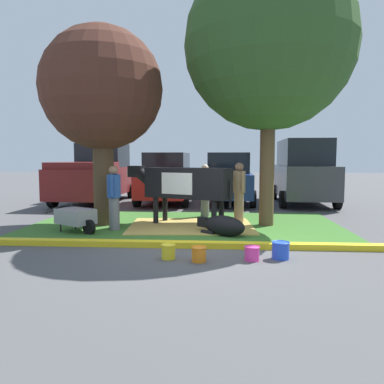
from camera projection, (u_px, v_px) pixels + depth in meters
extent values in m
plane|color=#4C4C4F|center=(197.00, 247.00, 7.75)|extent=(80.00, 80.00, 0.00)
cube|color=#386B28|center=(185.00, 225.00, 10.20)|extent=(8.26, 4.73, 0.02)
cube|color=yellow|center=(174.00, 244.00, 7.69)|extent=(9.46, 0.24, 0.12)
cube|color=tan|center=(191.00, 226.00, 9.94)|extent=(3.36, 2.61, 0.04)
cylinder|color=#4C3823|center=(104.00, 179.00, 10.14)|extent=(0.55, 0.55, 2.51)
sphere|color=#4C281E|center=(102.00, 88.00, 9.92)|extent=(3.22, 3.22, 3.22)
cylinder|color=brown|center=(267.00, 166.00, 10.00)|extent=(0.39, 0.39, 3.19)
sphere|color=#2D5123|center=(269.00, 44.00, 9.72)|extent=(4.41, 4.41, 4.41)
cube|color=black|center=(188.00, 183.00, 10.04)|extent=(2.39, 1.53, 0.80)
cube|color=white|center=(183.00, 183.00, 10.11)|extent=(1.11, 1.01, 0.56)
cylinder|color=black|center=(146.00, 178.00, 10.63)|extent=(0.71, 0.54, 0.58)
cube|color=black|center=(137.00, 171.00, 10.75)|extent=(0.51, 0.41, 0.32)
cube|color=white|center=(131.00, 173.00, 10.85)|extent=(0.19, 0.23, 0.20)
cylinder|color=black|center=(156.00, 211.00, 10.28)|extent=(0.14, 0.14, 0.75)
cylinder|color=black|center=(165.00, 209.00, 10.72)|extent=(0.14, 0.14, 0.75)
cylinder|color=black|center=(214.00, 215.00, 9.51)|extent=(0.14, 0.14, 0.75)
cylinder|color=black|center=(221.00, 213.00, 9.95)|extent=(0.14, 0.14, 0.75)
cylinder|color=black|center=(230.00, 194.00, 9.53)|extent=(0.06, 0.06, 0.70)
ellipsoid|color=black|center=(224.00, 226.00, 8.78)|extent=(1.17, 1.05, 0.48)
cube|color=black|center=(204.00, 222.00, 9.17)|extent=(0.34, 0.33, 0.22)
cube|color=silver|center=(200.00, 222.00, 9.24)|extent=(0.11, 0.12, 0.16)
cylinder|color=black|center=(208.00, 233.00, 8.89)|extent=(0.34, 0.29, 0.10)
cylinder|color=slate|center=(205.00, 204.00, 11.57)|extent=(0.26, 0.26, 0.83)
cylinder|color=slate|center=(205.00, 181.00, 11.50)|extent=(0.34, 0.34, 0.57)
sphere|color=beige|center=(205.00, 168.00, 11.47)|extent=(0.22, 0.22, 0.22)
cylinder|color=slate|center=(212.00, 180.00, 11.51)|extent=(0.09, 0.09, 0.54)
cylinder|color=slate|center=(198.00, 180.00, 11.50)|extent=(0.09, 0.09, 0.54)
cylinder|color=#9E7F5B|center=(239.00, 208.00, 10.38)|extent=(0.26, 0.26, 0.86)
cylinder|color=#9E7F5B|center=(239.00, 182.00, 10.32)|extent=(0.34, 0.34, 0.59)
sphere|color=#8C664C|center=(239.00, 167.00, 10.28)|extent=(0.23, 0.23, 0.23)
cylinder|color=#9E7F5B|center=(243.00, 181.00, 10.11)|extent=(0.09, 0.09, 0.56)
cylinder|color=#9E7F5B|center=(236.00, 180.00, 10.52)|extent=(0.09, 0.09, 0.56)
cylinder|color=slate|center=(114.00, 214.00, 9.43)|extent=(0.26, 0.26, 0.83)
cylinder|color=#23478C|center=(114.00, 186.00, 9.37)|extent=(0.34, 0.34, 0.57)
sphere|color=#8C664C|center=(113.00, 170.00, 9.34)|extent=(0.23, 0.23, 0.23)
cylinder|color=#23478C|center=(116.00, 184.00, 9.59)|extent=(0.09, 0.09, 0.54)
cylinder|color=#23478C|center=(111.00, 186.00, 9.15)|extent=(0.09, 0.09, 0.54)
cube|color=gray|center=(76.00, 216.00, 9.18)|extent=(1.08, 0.99, 0.36)
cylinder|color=black|center=(89.00, 227.00, 8.90)|extent=(0.36, 0.28, 0.36)
cylinder|color=black|center=(76.00, 225.00, 9.55)|extent=(0.04, 0.04, 0.24)
cylinder|color=black|center=(61.00, 228.00, 9.20)|extent=(0.04, 0.04, 0.24)
cylinder|color=black|center=(67.00, 208.00, 9.72)|extent=(0.47, 0.31, 0.23)
cylinder|color=black|center=(52.00, 210.00, 9.37)|extent=(0.47, 0.31, 0.23)
cylinder|color=yellow|center=(168.00, 252.00, 6.79)|extent=(0.25, 0.25, 0.26)
torus|color=yellow|center=(168.00, 245.00, 6.78)|extent=(0.27, 0.27, 0.02)
cylinder|color=orange|center=(199.00, 255.00, 6.61)|extent=(0.25, 0.25, 0.25)
torus|color=orange|center=(199.00, 247.00, 6.60)|extent=(0.28, 0.28, 0.02)
cylinder|color=#EA3893|center=(252.00, 254.00, 6.68)|extent=(0.26, 0.26, 0.25)
torus|color=#EA3893|center=(252.00, 247.00, 6.67)|extent=(0.28, 0.28, 0.02)
cylinder|color=blue|center=(281.00, 251.00, 6.79)|extent=(0.31, 0.31, 0.30)
torus|color=blue|center=(281.00, 242.00, 6.77)|extent=(0.33, 0.33, 0.02)
cube|color=maroon|center=(96.00, 181.00, 15.39)|extent=(2.18, 5.47, 1.10)
cube|color=black|center=(103.00, 155.00, 16.23)|extent=(1.90, 1.86, 1.00)
cube|color=maroon|center=(84.00, 165.00, 14.12)|extent=(1.99, 2.76, 0.24)
cylinder|color=black|center=(89.00, 191.00, 17.28)|extent=(0.24, 0.65, 0.64)
cylinder|color=black|center=(131.00, 191.00, 17.07)|extent=(0.24, 0.65, 0.64)
cylinder|color=black|center=(53.00, 199.00, 13.80)|extent=(0.24, 0.65, 0.64)
cylinder|color=black|center=(106.00, 200.00, 13.59)|extent=(0.24, 0.65, 0.64)
cube|color=red|center=(167.00, 184.00, 15.29)|extent=(1.95, 4.46, 0.90)
cube|color=black|center=(167.00, 163.00, 15.21)|extent=(1.66, 2.25, 0.80)
cylinder|color=black|center=(153.00, 192.00, 16.84)|extent=(0.24, 0.65, 0.64)
cylinder|color=black|center=(193.00, 192.00, 16.65)|extent=(0.24, 0.65, 0.64)
cylinder|color=black|center=(137.00, 198.00, 14.00)|extent=(0.24, 0.65, 0.64)
cylinder|color=black|center=(185.00, 199.00, 13.82)|extent=(0.24, 0.65, 0.64)
cube|color=navy|center=(229.00, 184.00, 15.25)|extent=(1.95, 4.46, 0.90)
cube|color=black|center=(229.00, 163.00, 15.17)|extent=(1.66, 2.25, 0.80)
cylinder|color=black|center=(209.00, 192.00, 16.80)|extent=(0.24, 0.65, 0.64)
cylinder|color=black|center=(249.00, 192.00, 16.61)|extent=(0.24, 0.65, 0.64)
cylinder|color=black|center=(204.00, 198.00, 13.96)|extent=(0.24, 0.65, 0.64)
cylinder|color=black|center=(253.00, 199.00, 13.78)|extent=(0.24, 0.65, 0.64)
cube|color=#3D3D42|center=(303.00, 181.00, 14.94)|extent=(2.06, 4.66, 1.20)
cube|color=black|center=(303.00, 153.00, 14.84)|extent=(1.78, 3.26, 1.00)
cylinder|color=black|center=(274.00, 192.00, 16.57)|extent=(0.24, 0.65, 0.64)
cylinder|color=black|center=(318.00, 192.00, 16.38)|extent=(0.24, 0.65, 0.64)
cylinder|color=black|center=(283.00, 199.00, 13.61)|extent=(0.24, 0.65, 0.64)
cylinder|color=black|center=(337.00, 200.00, 13.41)|extent=(0.24, 0.65, 0.64)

